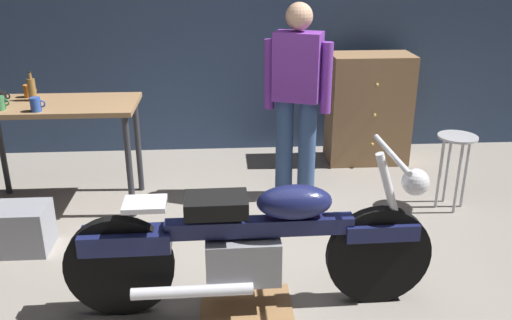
{
  "coord_description": "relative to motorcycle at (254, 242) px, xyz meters",
  "views": [
    {
      "loc": [
        -0.27,
        -2.92,
        2.06
      ],
      "look_at": [
        -0.03,
        0.7,
        0.65
      ],
      "focal_mm": 38.27,
      "sensor_mm": 36.0,
      "label": 1
    }
  ],
  "objects": [
    {
      "name": "storage_bin",
      "position": [
        -1.66,
        0.79,
        -0.28
      ],
      "size": [
        0.44,
        0.32,
        0.34
      ],
      "primitive_type": "cube",
      "color": "gray",
      "rests_on": "ground_plane"
    },
    {
      "name": "shop_stool",
      "position": [
        1.74,
        1.27,
        0.05
      ],
      "size": [
        0.32,
        0.32,
        0.64
      ],
      "color": "#B2B2B7",
      "rests_on": "ground_plane"
    },
    {
      "name": "mug_blue_enamel",
      "position": [
        -1.58,
        1.3,
        0.5
      ],
      "size": [
        0.12,
        0.08,
        0.11
      ],
      "color": "#2D51AD",
      "rests_on": "workbench"
    },
    {
      "name": "mug_orange_travel",
      "position": [
        -1.77,
        1.74,
        0.5
      ],
      "size": [
        0.11,
        0.07,
        0.1
      ],
      "color": "orange",
      "rests_on": "workbench"
    },
    {
      "name": "wooden_dresser",
      "position": [
        1.3,
        2.41,
        0.1
      ],
      "size": [
        0.8,
        0.47,
        1.1
      ],
      "color": "#99724C",
      "rests_on": "ground_plane"
    },
    {
      "name": "ground_plane",
      "position": [
        0.1,
        0.11,
        -0.45
      ],
      "size": [
        12.0,
        12.0,
        0.0
      ],
      "primitive_type": "plane",
      "color": "gray"
    },
    {
      "name": "person_standing",
      "position": [
        0.45,
        1.58,
        0.48
      ],
      "size": [
        0.54,
        0.34,
        1.67
      ],
      "rotation": [
        0.0,
        0.0,
        2.78
      ],
      "color": "#334B78",
      "rests_on": "ground_plane"
    },
    {
      "name": "mug_black_matte",
      "position": [
        -1.94,
        1.59,
        0.5
      ],
      "size": [
        0.11,
        0.08,
        0.09
      ],
      "color": "black",
      "rests_on": "workbench"
    },
    {
      "name": "drip_tray",
      "position": [
        -0.05,
        0.0,
        -0.44
      ],
      "size": [
        0.56,
        0.4,
        0.01
      ],
      "primitive_type": "cube",
      "color": "olive",
      "rests_on": "ground_plane"
    },
    {
      "name": "bottle",
      "position": [
        -1.71,
        1.63,
        0.55
      ],
      "size": [
        0.06,
        0.06,
        0.24
      ],
      "color": "olive",
      "rests_on": "workbench"
    },
    {
      "name": "motorcycle",
      "position": [
        0.0,
        0.0,
        0.0
      ],
      "size": [
        2.19,
        0.6,
        1.0
      ],
      "rotation": [
        0.0,
        0.0,
        0.02
      ],
      "color": "black",
      "rests_on": "ground_plane"
    },
    {
      "name": "workbench",
      "position": [
        -1.51,
        1.54,
        0.34
      ],
      "size": [
        1.3,
        0.64,
        0.9
      ],
      "color": "#99724C",
      "rests_on": "ground_plane"
    },
    {
      "name": "mug_green_speckled",
      "position": [
        -1.87,
        1.36,
        0.5
      ],
      "size": [
        0.12,
        0.08,
        0.1
      ],
      "color": "#3D7F4C",
      "rests_on": "workbench"
    },
    {
      "name": "back_wall",
      "position": [
        0.1,
        2.91,
        1.1
      ],
      "size": [
        8.0,
        0.12,
        3.1
      ],
      "primitive_type": "cube",
      "color": "#384C70",
      "rests_on": "ground_plane"
    }
  ]
}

